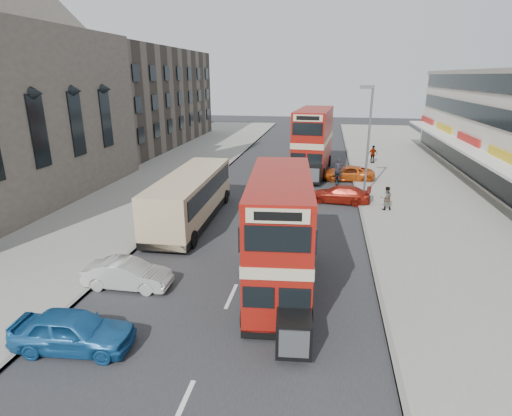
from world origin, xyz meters
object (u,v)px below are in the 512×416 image
Objects in this scene: car_right_b at (347,173)px; coach at (191,196)px; cyclist at (338,175)px; pedestrian_far at (373,154)px; bus_second at (313,141)px; car_left_front at (128,274)px; car_right_a at (340,194)px; street_lamp at (368,133)px; pedestrian_near at (386,198)px; car_left_near at (73,331)px; bus_main at (280,235)px.

coach is at bearing -42.02° from car_right_b.
cyclist is at bearing -36.28° from car_right_b.
bus_second is at bearing -170.36° from pedestrian_far.
pedestrian_far is at bearing 156.38° from car_right_b.
car_left_front is 0.83× the size of car_right_b.
bus_second is at bearing -158.81° from car_right_a.
street_lamp reaches higher than pedestrian_far.
street_lamp is at bearing 143.83° from car_right_a.
cyclist is at bearing 124.62° from bus_second.
car_left_front is (-6.94, -23.63, -2.37)m from bus_second.
coach is at bearing 70.02° from bus_second.
cyclist reaches higher than pedestrian_near.
cyclist is at bearing -25.42° from car_left_near.
pedestrian_far is (6.48, 27.38, -1.50)m from bus_main.
coach is at bearing -151.30° from pedestrian_far.
coach is at bearing -55.23° from bus_main.
cyclist is at bearing 117.04° from street_lamp.
cyclist reaches higher than car_right_a.
car_right_a is (9.31, 14.11, 0.01)m from car_left_front.
bus_main reaches higher than car_right_b.
street_lamp is 1.88× the size of car_right_a.
car_left_near is 1.08× the size of car_left_front.
car_right_a is at bearing -107.41° from bus_main.
bus_second is 2.31× the size of car_right_b.
pedestrian_far is at bearing -25.32° from car_left_front.
pedestrian_far is 9.43m from cyclist.
cyclist is (-0.86, -1.29, 0.09)m from car_right_b.
bus_main is 13.65m from car_right_a.
pedestrian_near is (12.29, 3.99, -0.69)m from coach.
bus_second is 24.74m from car_left_front.
street_lamp is 1.79× the size of car_right_b.
bus_second is at bearing -67.76° from pedestrian_near.
street_lamp is at bearing 8.62° from car_right_b.
car_left_front is 0.87× the size of car_right_a.
car_right_b reaches higher than car_left_front.
car_left_near is at bearing 80.96° from bus_second.
coach reaches higher than car_right_a.
pedestrian_far is at bearing 73.82° from cyclist.
bus_main is 20.41m from car_right_b.
bus_main reaches higher than pedestrian_near.
bus_main is 2.05× the size of car_right_a.
bus_main reaches higher than coach.
coach is 2.64× the size of car_left_near.
bus_second is 4.82m from car_right_b.
car_right_b is 7.92m from pedestrian_far.
street_lamp is at bearing 123.27° from bus_second.
bus_main is at bearing -13.07° from car_right_b.
car_right_a is at bearing -132.47° from pedestrian_far.
street_lamp is at bearing -32.92° from car_left_near.
coach reaches higher than car_left_front.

